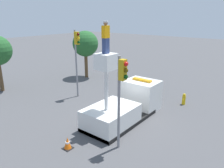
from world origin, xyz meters
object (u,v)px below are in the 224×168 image
Objects in this scene: fire_hydrant at (184,99)px; tree_right_bg at (85,44)px; traffic_light_across at (77,51)px; bucket_truck at (126,106)px; traffic_cone_rear at (68,143)px; traffic_light_pole at (121,85)px; worker at (106,37)px.

tree_right_bg is (0.99, 11.69, 3.29)m from fire_hydrant.
tree_right_bg is at bearing 38.54° from traffic_light_across.
bucket_truck is 11.46m from tree_right_bg.
bucket_truck is 7.01× the size of fire_hydrant.
tree_right_bg is (10.66, 9.12, 3.42)m from traffic_cone_rear.
traffic_light_across reaches higher than tree_right_bg.
traffic_light_across is (3.99, 7.38, 0.48)m from traffic_light_pole.
tree_right_bg reaches higher than fire_hydrant.
tree_right_bg reaches higher than traffic_cone_rear.
traffic_light_across is 1.09× the size of tree_right_bg.
traffic_cone_rear is (-1.77, 2.17, -3.19)m from traffic_light_pole.
bucket_truck is 9.76× the size of traffic_cone_rear.
fire_hydrant is 0.18× the size of tree_right_bg.
worker reaches higher than bucket_truck.
traffic_light_across is 8.60m from traffic_cone_rear.
fire_hydrant is 10.01m from traffic_cone_rear.
traffic_light_across is (2.97, 5.56, -1.62)m from worker.
worker is at bearing 180.00° from bucket_truck.
tree_right_bg is at bearing 50.26° from worker.
tree_right_bg is (7.87, 9.46, -1.87)m from worker.
traffic_light_across is at bearing 61.90° from worker.
bucket_truck is 1.29× the size of traffic_light_pole.
traffic_light_pole is 0.87× the size of traffic_light_across.
bucket_truck reaches higher than traffic_cone_rear.
traffic_light_pole is 14.37m from tree_right_bg.
bucket_truck is at bearing 155.35° from fire_hydrant.
bucket_truck is 3.63× the size of worker.
traffic_light_across is 9.40m from fire_hydrant.
traffic_light_across is at bearing 116.70° from fire_hydrant.
bucket_truck is at bearing 0.00° from worker.
fire_hydrant is (4.84, -2.22, -0.48)m from bucket_truck.
traffic_light_pole is at bearing -119.30° from worker.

